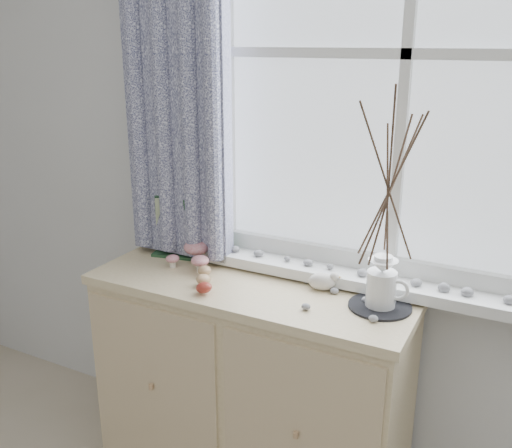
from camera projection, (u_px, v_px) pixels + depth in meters
name	position (u px, v px, depth m)	size (l,w,h in m)	color
sideboard	(250.00, 385.00, 2.19)	(1.20, 0.45, 0.85)	beige
botanical_book	(188.00, 228.00, 2.25)	(0.38, 0.13, 0.26)	#214528
toadstool_cluster	(195.00, 252.00, 2.21)	(0.18, 0.16, 0.10)	white
wooden_eggs	(204.00, 279.00, 2.04)	(0.13, 0.17, 0.06)	tan
songbird_figurine	(322.00, 281.00, 2.00)	(0.13, 0.06, 0.07)	silver
crocheted_doily	(380.00, 306.00, 1.88)	(0.21, 0.21, 0.01)	black
twig_pitcher	(389.00, 183.00, 1.75)	(0.34, 0.34, 0.74)	white
sideboard_pebbles	(336.00, 299.00, 1.92)	(0.33, 0.23, 0.02)	#949496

